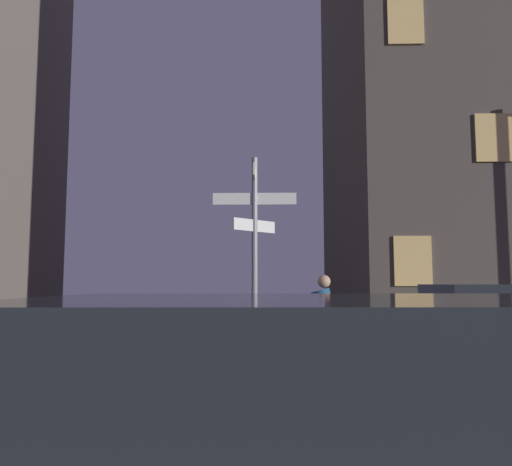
# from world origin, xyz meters

# --- Properties ---
(ground_plane) EXTENTS (80.00, 80.00, 0.00)m
(ground_plane) POSITION_xyz_m (0.00, 0.00, 0.00)
(ground_plane) COLOR #232326
(sidewalk_kerb) EXTENTS (40.00, 2.65, 0.14)m
(sidewalk_kerb) POSITION_xyz_m (0.00, 6.23, 0.07)
(sidewalk_kerb) COLOR gray
(sidewalk_kerb) RESTS_ON ground_plane
(signpost) EXTENTS (1.70, 1.14, 3.89)m
(signpost) POSITION_xyz_m (-0.07, 5.61, 2.45)
(signpost) COLOR gray
(signpost) RESTS_ON sidewalk_kerb
(car_near_left) EXTENTS (4.47, 1.99, 1.45)m
(car_near_left) POSITION_xyz_m (3.58, 3.06, 0.78)
(car_near_left) COLOR beige
(car_near_left) RESTS_ON ground_plane
(cyclist) EXTENTS (1.81, 0.38, 1.61)m
(cyclist) POSITION_xyz_m (1.10, 4.05, 0.75)
(cyclist) COLOR black
(cyclist) RESTS_ON ground_plane
(building_right_block) EXTENTS (8.22, 9.84, 18.02)m
(building_right_block) POSITION_xyz_m (6.75, 12.55, 9.01)
(building_right_block) COLOR #4C443D
(building_right_block) RESTS_ON ground_plane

